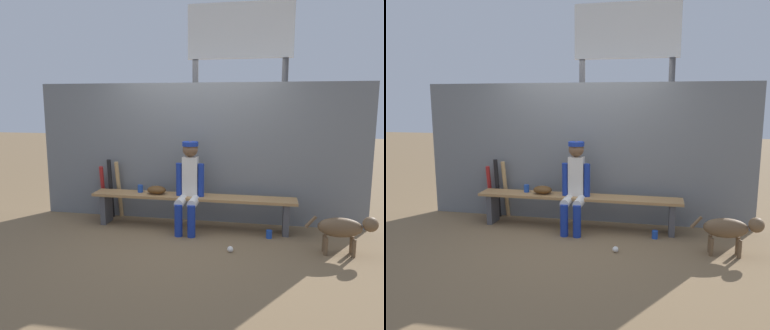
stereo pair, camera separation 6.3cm
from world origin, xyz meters
The scene contains 13 objects.
ground_plane centered at (0.00, 0.00, 0.00)m, with size 30.00×30.00×0.00m, color brown.
chainlink_fence centered at (0.00, 0.38, 1.06)m, with size 5.03×0.03×2.11m, color slate.
dugout_bench centered at (0.00, 0.00, 0.39)m, with size 2.97×0.36×0.49m.
player_seated centered at (-0.03, -0.11, 0.69)m, with size 0.41×0.55×1.27m.
baseball_glove centered at (-0.53, 0.00, 0.55)m, with size 0.28×0.20×0.12m, color #593819.
bat_wood_tan centered at (-1.24, 0.30, 0.45)m, with size 0.06×0.06×0.91m, color tan.
bat_aluminum_black centered at (-1.37, 0.26, 0.47)m, with size 0.06×0.06×0.94m, color black.
bat_aluminum_red centered at (-1.51, 0.29, 0.42)m, with size 0.06×0.06×0.83m, color #B22323.
baseball centered at (0.64, -0.81, 0.04)m, with size 0.07×0.07×0.07m, color white.
cup_on_ground centered at (1.11, -0.22, 0.06)m, with size 0.08×0.08×0.11m, color #1E47AD.
cup_on_bench centered at (-0.80, 0.05, 0.54)m, with size 0.08×0.08×0.11m, color #1E47AD.
scoreboard centered at (0.63, 1.10, 2.51)m, with size 1.96×0.27×3.63m.
dog centered at (1.99, -0.62, 0.34)m, with size 0.84×0.20×0.49m.
Camera 1 is at (1.03, -5.25, 1.84)m, focal length 35.49 mm.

